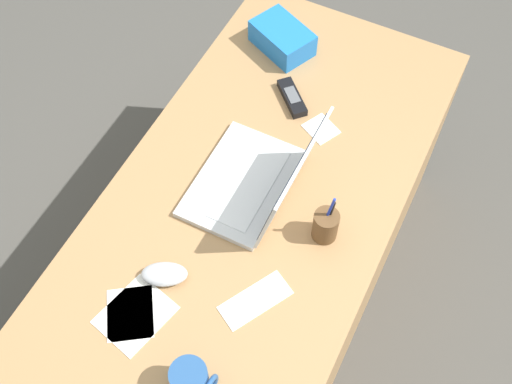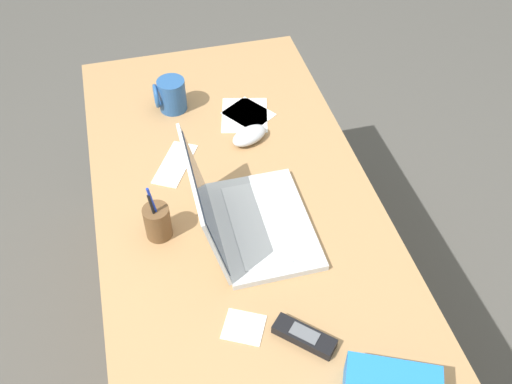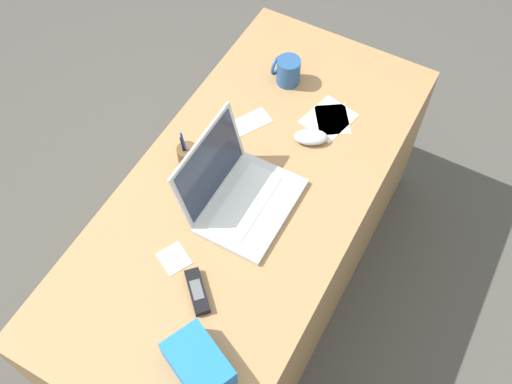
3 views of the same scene
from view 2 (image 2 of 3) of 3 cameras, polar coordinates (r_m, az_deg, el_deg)
ground_plane at (r=2.09m, az=-1.12°, el=-15.02°), size 6.00×6.00×0.00m
desk at (r=1.78m, az=-1.28°, el=-9.67°), size 1.59×0.74×0.70m
laptop at (r=1.43m, az=-1.15°, el=-2.54°), size 0.34×0.29×0.25m
computer_mouse at (r=1.70m, az=-0.66°, el=5.61°), size 0.11×0.13×0.04m
coffee_mug_white at (r=1.81m, az=-8.42°, el=9.46°), size 0.09×0.10×0.10m
cordless_phone at (r=1.29m, az=4.79°, el=-14.02°), size 0.13×0.13×0.03m
pen_holder at (r=1.45m, az=-9.71°, el=-2.91°), size 0.07×0.07×0.17m
paper_note_near_laptop at (r=1.65m, az=-8.00°, el=2.77°), size 0.19×0.15×0.00m
paper_note_left at (r=1.80m, az=-0.75°, el=7.73°), size 0.17×0.17×0.00m
paper_note_right at (r=1.80m, az=-1.14°, el=7.62°), size 0.20×0.18×0.00m
paper_note_front at (r=1.31m, az=-1.22°, el=-13.21°), size 0.11×0.11×0.00m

